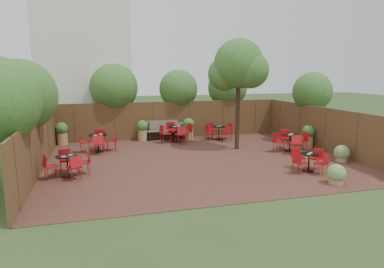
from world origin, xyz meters
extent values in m
plane|color=#354F23|center=(0.00, 0.00, 0.00)|extent=(80.00, 80.00, 0.00)
cube|color=#381917|center=(0.00, 0.00, 0.01)|extent=(12.00, 10.00, 0.02)
cube|color=#51371E|center=(0.00, 5.00, 1.00)|extent=(12.00, 0.08, 2.00)
cube|color=#51371E|center=(-6.00, 0.00, 1.00)|extent=(0.08, 10.00, 2.00)
cube|color=#51371E|center=(6.00, 0.00, 1.00)|extent=(0.08, 10.00, 2.00)
cube|color=silver|center=(-4.50, 8.00, 4.00)|extent=(5.00, 4.00, 8.00)
sphere|color=#316420|center=(-6.60, 3.00, 2.58)|extent=(1.94, 1.94, 1.94)
sphere|color=#316420|center=(-6.50, 0.00, 2.76)|extent=(2.54, 2.54, 2.54)
sphere|color=#316420|center=(-3.00, 5.70, 2.76)|extent=(2.53, 2.53, 2.53)
sphere|color=#316420|center=(0.50, 5.60, 2.64)|extent=(2.13, 2.13, 2.13)
sphere|color=#316420|center=(3.50, 5.80, 2.69)|extent=(2.29, 2.29, 2.29)
sphere|color=#316420|center=(6.60, 2.00, 2.59)|extent=(1.97, 1.97, 1.97)
cylinder|color=black|center=(2.31, 1.41, 2.09)|extent=(0.25, 0.25, 4.13)
sphere|color=#316420|center=(2.31, 1.41, 3.94)|extent=(2.23, 2.23, 2.23)
sphere|color=#316420|center=(1.81, 1.81, 3.49)|extent=(1.56, 1.56, 1.56)
sphere|color=#316420|center=(2.71, 1.01, 3.66)|extent=(1.63, 1.63, 1.63)
cube|color=brown|center=(-0.58, 4.55, 0.49)|extent=(1.69, 0.65, 0.05)
cube|color=brown|center=(-0.58, 4.77, 0.79)|extent=(1.65, 0.28, 0.50)
cube|color=black|center=(-1.33, 4.55, 0.24)|extent=(0.11, 0.50, 0.44)
cube|color=black|center=(0.16, 4.55, 0.24)|extent=(0.11, 0.50, 0.44)
cube|color=brown|center=(0.17, 4.55, 0.43)|extent=(1.44, 0.46, 0.05)
cube|color=brown|center=(0.17, 4.74, 0.69)|extent=(1.43, 0.14, 0.43)
cube|color=black|center=(-0.48, 4.55, 0.21)|extent=(0.07, 0.43, 0.38)
cube|color=black|center=(0.82, 4.55, 0.21)|extent=(0.07, 0.43, 0.38)
cylinder|color=black|center=(4.45, 0.35, 0.04)|extent=(0.45, 0.45, 0.03)
cylinder|color=black|center=(4.45, 0.35, 0.40)|extent=(0.05, 0.05, 0.72)
cylinder|color=black|center=(4.45, 0.35, 0.77)|extent=(0.78, 0.78, 0.03)
cube|color=white|center=(4.58, 0.43, 0.80)|extent=(0.15, 0.11, 0.02)
cube|color=white|center=(4.35, 0.22, 0.80)|extent=(0.15, 0.11, 0.02)
cylinder|color=black|center=(-0.05, 3.80, 0.04)|extent=(0.48, 0.48, 0.03)
cylinder|color=black|center=(-0.05, 3.80, 0.42)|extent=(0.05, 0.05, 0.76)
cylinder|color=black|center=(-0.05, 3.80, 0.81)|extent=(0.83, 0.83, 0.03)
cube|color=white|center=(0.08, 3.89, 0.84)|extent=(0.17, 0.14, 0.02)
cube|color=white|center=(-0.16, 3.67, 0.84)|extent=(0.17, 0.14, 0.02)
cylinder|color=black|center=(2.28, 3.80, 0.03)|extent=(0.42, 0.42, 0.03)
cylinder|color=black|center=(2.28, 3.80, 0.38)|extent=(0.05, 0.05, 0.67)
cylinder|color=black|center=(2.28, 3.80, 0.72)|extent=(0.73, 0.73, 0.03)
cube|color=white|center=(2.39, 3.88, 0.74)|extent=(0.16, 0.13, 0.01)
cube|color=white|center=(2.18, 3.68, 0.74)|extent=(0.16, 0.13, 0.01)
cylinder|color=black|center=(-5.00, -1.06, 0.03)|extent=(0.43, 0.43, 0.03)
cylinder|color=black|center=(-5.00, -1.06, 0.38)|extent=(0.05, 0.05, 0.68)
cylinder|color=black|center=(-5.00, -1.06, 0.73)|extent=(0.74, 0.74, 0.03)
cube|color=white|center=(-4.88, -0.98, 0.75)|extent=(0.16, 0.14, 0.01)
cube|color=white|center=(-5.10, -1.18, 0.75)|extent=(0.16, 0.14, 0.01)
cylinder|color=black|center=(3.35, -2.76, 0.03)|extent=(0.39, 0.39, 0.03)
cylinder|color=black|center=(3.35, -2.76, 0.35)|extent=(0.04, 0.04, 0.62)
cylinder|color=black|center=(3.35, -2.76, 0.67)|extent=(0.67, 0.67, 0.03)
cube|color=white|center=(3.45, -2.69, 0.69)|extent=(0.15, 0.13, 0.01)
cube|color=white|center=(3.26, -2.86, 0.69)|extent=(0.15, 0.13, 0.01)
cylinder|color=black|center=(-3.94, 2.54, 0.04)|extent=(0.46, 0.46, 0.03)
cylinder|color=black|center=(-3.94, 2.54, 0.41)|extent=(0.05, 0.05, 0.73)
cylinder|color=black|center=(-3.94, 2.54, 0.78)|extent=(0.80, 0.80, 0.03)
cube|color=white|center=(-3.82, 2.63, 0.81)|extent=(0.16, 0.12, 0.02)
cube|color=white|center=(-4.05, 2.42, 0.81)|extent=(0.16, 0.12, 0.02)
cylinder|color=#A37B51|center=(-1.68, 4.56, 0.30)|extent=(0.49, 0.49, 0.56)
sphere|color=#316420|center=(-1.68, 4.56, 0.81)|extent=(0.59, 0.59, 0.59)
cylinder|color=#A37B51|center=(0.77, 4.43, 0.31)|extent=(0.51, 0.51, 0.59)
sphere|color=#316420|center=(0.77, 4.43, 0.84)|extent=(0.62, 0.62, 0.62)
cylinder|color=#A37B51|center=(-5.65, 4.58, 0.31)|extent=(0.51, 0.51, 0.58)
sphere|color=#316420|center=(-5.65, 4.58, 0.83)|extent=(0.61, 0.61, 0.61)
cylinder|color=#A37B51|center=(5.64, 0.74, 0.30)|extent=(0.49, 0.49, 0.56)
sphere|color=#316420|center=(5.64, 0.74, 0.80)|extent=(0.59, 0.59, 0.59)
cylinder|color=#A37B51|center=(3.38, -4.22, 0.12)|extent=(0.43, 0.43, 0.20)
sphere|color=#678947|center=(3.38, -4.22, 0.37)|extent=(0.59, 0.59, 0.59)
cylinder|color=#A37B51|center=(5.47, -1.87, 0.12)|extent=(0.45, 0.45, 0.21)
sphere|color=#678947|center=(5.47, -1.87, 0.38)|extent=(0.62, 0.62, 0.62)
camera|label=1|loc=(-3.93, -13.29, 3.56)|focal=32.35mm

